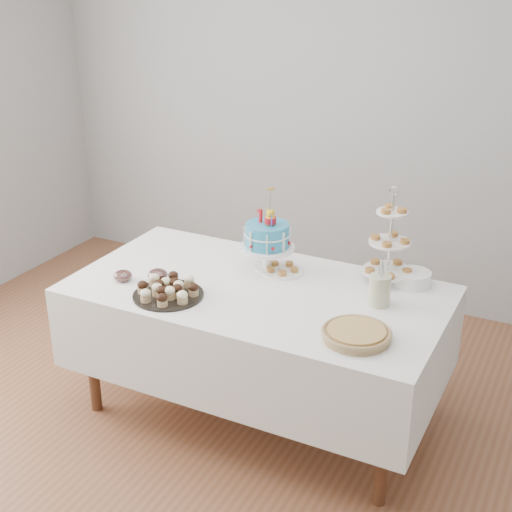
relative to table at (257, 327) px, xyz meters
The scene contains 12 objects.
floor 0.62m from the table, 90.00° to the right, with size 5.00×5.00×0.00m, color brown.
walls 0.86m from the table, 90.00° to the right, with size 5.04×4.04×2.70m.
table is the anchor object (origin of this frame).
birthday_cake 0.42m from the table, 103.58° to the left, with size 0.30×0.30×0.45m.
cupcake_tray 0.53m from the table, 141.26° to the right, with size 0.36×0.36×0.08m.
pie 0.73m from the table, 23.17° to the right, with size 0.32×0.32×0.05m.
tiered_stand 0.82m from the table, 34.09° to the left, with size 0.27×0.27×0.52m.
plate_stack 0.85m from the table, 29.77° to the left, with size 0.19×0.19×0.07m.
pastry_plate 0.34m from the table, 82.84° to the left, with size 0.23×0.23×0.03m.
jam_bowl_a 0.75m from the table, 160.34° to the right, with size 0.10×0.10×0.06m.
jam_bowl_b 0.59m from the table, 163.38° to the right, with size 0.11×0.11×0.06m.
utensil_pitcher 0.70m from the table, ahead, with size 0.11×0.11×0.24m.
Camera 1 is at (1.48, -2.64, 2.36)m, focal length 50.00 mm.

